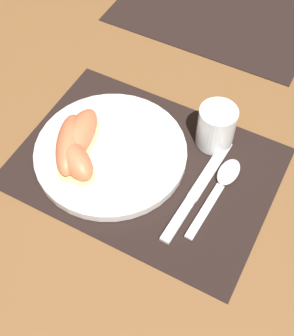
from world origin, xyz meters
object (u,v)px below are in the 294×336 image
plate (111,153)px  juice_glass (216,129)px  knife (196,192)px  fork (112,143)px  citrus_wedge_0 (79,137)px  spoon (222,182)px  citrus_wedge_1 (70,145)px  citrus_wedge_2 (75,161)px

plate → juice_glass: bearing=37.9°
juice_glass → knife: size_ratio=0.35×
plate → knife: (0.16, 0.00, -0.01)m
plate → fork: bearing=108.6°
juice_glass → knife: bearing=-81.2°
knife → fork: (-0.17, 0.01, 0.02)m
juice_glass → citrus_wedge_0: size_ratio=0.61×
plate → spoon: bearing=10.6°
juice_glass → spoon: (0.05, -0.08, -0.03)m
juice_glass → spoon: juice_glass is taller
plate → spoon: plate is taller
spoon → knife: bearing=-130.6°
citrus_wedge_0 → citrus_wedge_1: same height
fork → plate: bearing=-71.4°
plate → juice_glass: juice_glass is taller
juice_glass → knife: (0.02, -0.11, -0.03)m
spoon → citrus_wedge_0: size_ratio=1.34×
juice_glass → fork: bearing=-145.7°
fork → citrus_wedge_2: bearing=-111.4°
citrus_wedge_0 → citrus_wedge_2: (0.02, -0.05, -0.00)m
spoon → juice_glass: bearing=122.3°
juice_glass → citrus_wedge_0: 0.24m
juice_glass → spoon: size_ratio=0.45×
citrus_wedge_2 → juice_glass: bearing=44.2°
spoon → citrus_wedge_2: size_ratio=1.63×
knife → spoon: bearing=49.4°
knife → citrus_wedge_0: size_ratio=1.74×
plate → citrus_wedge_0: (-0.05, -0.01, 0.03)m
citrus_wedge_0 → fork: bearing=27.0°
plate → citrus_wedge_0: bearing=-165.3°
plate → knife: plate is taller
citrus_wedge_1 → juice_glass: bearing=36.7°
plate → fork: size_ratio=1.57×
juice_glass → citrus_wedge_2: size_ratio=0.74×
citrus_wedge_1 → fork: bearing=42.7°
citrus_wedge_2 → plate: bearing=62.0°
plate → citrus_wedge_2: bearing=-118.0°
spoon → citrus_wedge_1: (-0.25, -0.07, 0.03)m
spoon → fork: (-0.20, -0.03, 0.01)m
citrus_wedge_0 → juice_glass: bearing=32.6°
knife → citrus_wedge_2: (-0.20, -0.06, 0.03)m
fork → citrus_wedge_1: 0.07m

